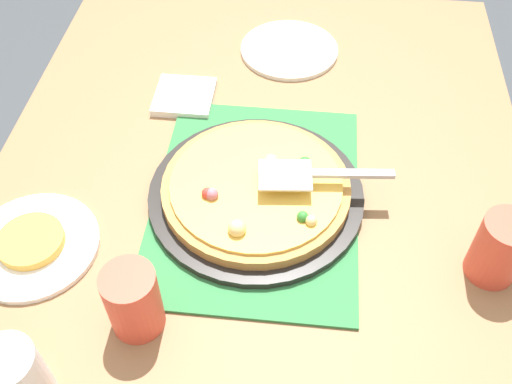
{
  "coord_description": "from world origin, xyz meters",
  "views": [
    {
      "loc": [
        -0.67,
        -0.07,
        1.55
      ],
      "look_at": [
        0.0,
        0.0,
        0.77
      ],
      "focal_mm": 41.2,
      "sensor_mm": 36.0,
      "label": 1
    }
  ],
  "objects": [
    {
      "name": "served_slice_left",
      "position": [
        -0.14,
        0.36,
        0.77
      ],
      "size": [
        0.11,
        0.11,
        0.02
      ],
      "primitive_type": "cylinder",
      "color": "gold",
      "rests_on": "plate_near_left"
    },
    {
      "name": "cup_corner",
      "position": [
        -0.26,
        0.15,
        0.81
      ],
      "size": [
        0.08,
        0.08,
        0.12
      ],
      "primitive_type": "cylinder",
      "color": "#E04C38",
      "rests_on": "dining_table"
    },
    {
      "name": "pizza_server",
      "position": [
        0.01,
        -0.1,
        0.82
      ],
      "size": [
        0.08,
        0.23,
        0.01
      ],
      "color": "silver",
      "rests_on": "pizza"
    },
    {
      "name": "pizza",
      "position": [
        -0.0,
        -0.0,
        0.78
      ],
      "size": [
        0.33,
        0.33,
        0.05
      ],
      "color": "#B78442",
      "rests_on": "pizza_pan"
    },
    {
      "name": "napkin_stack",
      "position": [
        0.26,
        0.18,
        0.76
      ],
      "size": [
        0.12,
        0.12,
        0.02
      ],
      "primitive_type": "cube",
      "color": "white",
      "rests_on": "dining_table"
    },
    {
      "name": "pizza_pan",
      "position": [
        0.0,
        0.0,
        0.76
      ],
      "size": [
        0.38,
        0.38,
        0.01
      ],
      "primitive_type": "cylinder",
      "color": "black",
      "rests_on": "placemat"
    },
    {
      "name": "cup_near",
      "position": [
        -0.39,
        0.28,
        0.81
      ],
      "size": [
        0.08,
        0.08,
        0.12
      ],
      "primitive_type": "cylinder",
      "color": "white",
      "rests_on": "dining_table"
    },
    {
      "name": "plate_near_left",
      "position": [
        -0.14,
        0.36,
        0.76
      ],
      "size": [
        0.22,
        0.22,
        0.01
      ],
      "primitive_type": "cylinder",
      "color": "white",
      "rests_on": "dining_table"
    },
    {
      "name": "ground_plane",
      "position": [
        0.0,
        0.0,
        0.0
      ],
      "size": [
        8.0,
        8.0,
        0.0
      ],
      "primitive_type": "plane",
      "color": "#3D4247"
    },
    {
      "name": "dining_table",
      "position": [
        0.0,
        0.0,
        0.64
      ],
      "size": [
        1.4,
        1.0,
        0.75
      ],
      "color": "olive",
      "rests_on": "ground_plane"
    },
    {
      "name": "cup_far",
      "position": [
        -0.11,
        -0.39,
        0.81
      ],
      "size": [
        0.08,
        0.08,
        0.12
      ],
      "primitive_type": "cylinder",
      "color": "#E04C38",
      "rests_on": "dining_table"
    },
    {
      "name": "plate_side",
      "position": [
        0.45,
        -0.03,
        0.76
      ],
      "size": [
        0.22,
        0.22,
        0.01
      ],
      "primitive_type": "cylinder",
      "color": "white",
      "rests_on": "dining_table"
    },
    {
      "name": "placemat",
      "position": [
        0.0,
        0.0,
        0.75
      ],
      "size": [
        0.48,
        0.36,
        0.01
      ],
      "primitive_type": "cube",
      "color": "#2D753D",
      "rests_on": "dining_table"
    }
  ]
}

